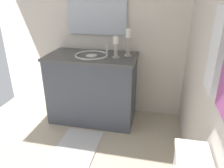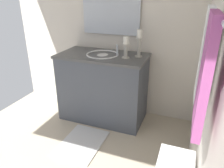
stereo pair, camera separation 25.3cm
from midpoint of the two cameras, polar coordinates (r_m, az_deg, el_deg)
The scene contains 9 objects.
wall_back at distance 1.38m, azimuth 22.45°, elevation 6.76°, with size 2.77×0.04×2.45m, color silver.
wall_left at distance 2.91m, azimuth -9.08°, elevation 16.05°, with size 0.04×2.58×2.45m, color silver.
vanity_cabinet at distance 2.78m, azimuth -7.73°, elevation -1.16°, with size 0.58×1.10×0.87m.
sink_basin at distance 2.65m, azimuth -8.16°, elevation 6.65°, with size 0.40×0.40×0.24m.
mirror at distance 2.81m, azimuth -6.90°, elevation 20.98°, with size 0.02×0.75×0.81m, color silver.
candle_holder_tall at distance 2.55m, azimuth 1.42°, elevation 11.05°, with size 0.09×0.09×0.32m.
candle_holder_short at distance 2.48m, azimuth -1.92°, elevation 9.78°, with size 0.09×0.09×0.25m.
towel_near_vanity at distance 1.18m, azimuth 20.51°, elevation 8.07°, with size 0.19×0.03×0.45m, color white.
bath_mat at distance 2.52m, azimuth -12.11°, elevation -15.92°, with size 0.60×0.44×0.02m, color silver.
Camera 1 is at (1.35, 0.92, 1.58)m, focal length 34.60 mm.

